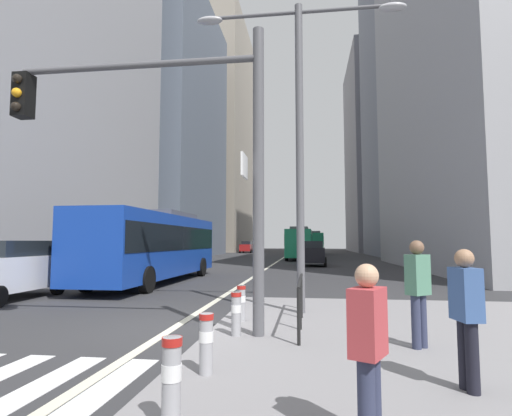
{
  "coord_description": "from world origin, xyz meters",
  "views": [
    {
      "loc": [
        2.99,
        -8.76,
        1.91
      ],
      "look_at": [
        -1.49,
        25.14,
        4.78
      ],
      "focal_mm": 28.07,
      "sensor_mm": 36.0,
      "label": 1
    }
  ],
  "objects": [
    {
      "name": "office_tower_left_far",
      "position": [
        -16.0,
        71.48,
        23.68
      ],
      "size": [
        12.66,
        25.68,
        47.37
      ],
      "primitive_type": "cube",
      "color": "gray",
      "rests_on": "ground"
    },
    {
      "name": "car_oncoming_mid",
      "position": [
        -7.31,
        57.75,
        0.99
      ],
      "size": [
        2.14,
        4.48,
        1.94
      ],
      "color": "maroon",
      "rests_on": "ground"
    },
    {
      "name": "bollard_left",
      "position": [
        1.61,
        -3.41,
        0.59
      ],
      "size": [
        0.2,
        0.2,
        0.8
      ],
      "color": "#99999E",
      "rests_on": "median_island"
    },
    {
      "name": "bollard_back",
      "position": [
        1.48,
        0.18,
        0.59
      ],
      "size": [
        0.2,
        0.2,
        0.78
      ],
      "color": "#99999E",
      "rests_on": "median_island"
    },
    {
      "name": "pedestrian_walking",
      "position": [
        4.8,
        -1.67,
        1.15
      ],
      "size": [
        0.45,
        0.42,
        1.78
      ],
      "color": "#2D334C",
      "rests_on": "median_island"
    },
    {
      "name": "bollard_front",
      "position": [
        1.69,
        -5.0,
        0.63
      ],
      "size": [
        0.2,
        0.2,
        0.86
      ],
      "color": "#99999E",
      "rests_on": "median_island"
    },
    {
      "name": "office_tower_left_mid",
      "position": [
        -16.0,
        41.7,
        17.11
      ],
      "size": [
        12.08,
        22.74,
        34.21
      ],
      "primitive_type": "cube",
      "color": "slate",
      "rests_on": "ground"
    },
    {
      "name": "city_bus_blue_oncoming",
      "position": [
        -4.15,
        9.31,
        1.84
      ],
      "size": [
        2.79,
        11.54,
        3.4
      ],
      "color": "#14389E",
      "rests_on": "ground"
    },
    {
      "name": "city_bus_red_distant",
      "position": [
        3.71,
        52.04,
        1.84
      ],
      "size": [
        2.76,
        10.94,
        3.4
      ],
      "color": "#198456",
      "rests_on": "ground"
    },
    {
      "name": "city_bus_red_receding",
      "position": [
        2.06,
        34.99,
        1.84
      ],
      "size": [
        2.89,
        11.78,
        3.4
      ],
      "color": "#198456",
      "rests_on": "ground"
    },
    {
      "name": "traffic_signal_gantry",
      "position": [
        0.28,
        -1.16,
        4.07
      ],
      "size": [
        5.36,
        0.65,
        6.0
      ],
      "color": "#515156",
      "rests_on": "median_island"
    },
    {
      "name": "pedestrian_railing",
      "position": [
        2.8,
        0.11,
        0.86
      ],
      "size": [
        0.06,
        3.77,
        0.98
      ],
      "color": "black",
      "rests_on": "median_island"
    },
    {
      "name": "median_island",
      "position": [
        5.5,
        -1.0,
        0.07
      ],
      "size": [
        9.0,
        10.0,
        0.15
      ],
      "primitive_type": "cube",
      "color": "gray",
      "rests_on": "ground"
    },
    {
      "name": "pedestrian_far",
      "position": [
        4.85,
        -3.59,
        1.08
      ],
      "size": [
        0.3,
        0.42,
        1.67
      ],
      "color": "black",
      "rests_on": "median_island"
    },
    {
      "name": "ground_plane",
      "position": [
        0.0,
        20.0,
        0.0
      ],
      "size": [
        160.0,
        160.0,
        0.0
      ],
      "primitive_type": "plane",
      "color": "#303033"
    },
    {
      "name": "office_tower_right_far",
      "position": [
        17.0,
        70.31,
        18.76
      ],
      "size": [
        11.81,
        22.34,
        37.53
      ],
      "primitive_type": "cube",
      "color": "gray",
      "rests_on": "ground"
    },
    {
      "name": "car_receding_near",
      "position": [
        3.33,
        23.14,
        0.99
      ],
      "size": [
        2.16,
        4.14,
        1.94
      ],
      "color": "black",
      "rests_on": "ground"
    },
    {
      "name": "office_tower_right_near",
      "position": [
        17.0,
        20.35,
        15.24
      ],
      "size": [
        13.83,
        24.54,
        30.49
      ],
      "primitive_type": "cube",
      "color": "#9E9EA3",
      "rests_on": "ground"
    },
    {
      "name": "lane_centre_line",
      "position": [
        0.0,
        30.0,
        0.01
      ],
      "size": [
        0.2,
        80.0,
        0.01
      ],
      "primitive_type": "cube",
      "color": "beige",
      "rests_on": "ground"
    },
    {
      "name": "bollard_right",
      "position": [
        1.62,
        -1.22,
        0.6
      ],
      "size": [
        0.2,
        0.2,
        0.81
      ],
      "color": "#99999E",
      "rests_on": "median_island"
    },
    {
      "name": "street_lamp_post",
      "position": [
        2.78,
        1.39,
        5.28
      ],
      "size": [
        5.5,
        0.32,
        8.0
      ],
      "color": "#56565B",
      "rests_on": "median_island"
    },
    {
      "name": "sedan_white_oncoming",
      "position": [
        -6.9,
        3.34,
        0.99
      ],
      "size": [
        2.12,
        4.34,
        1.94
      ],
      "color": "silver",
      "rests_on": "ground"
    },
    {
      "name": "pedestrian_waiting",
      "position": [
        3.49,
        -5.09,
        1.01
      ],
      "size": [
        0.39,
        0.45,
        1.57
      ],
      "color": "#2D334C",
      "rests_on": "median_island"
    },
    {
      "name": "office_tower_right_mid",
      "position": [
        17.0,
        45.46,
        23.48
      ],
      "size": [
        11.18,
        19.79,
        46.96
      ],
      "primitive_type": "cube",
      "color": "slate",
      "rests_on": "ground"
    }
  ]
}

